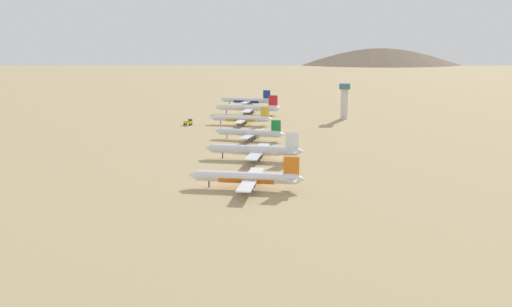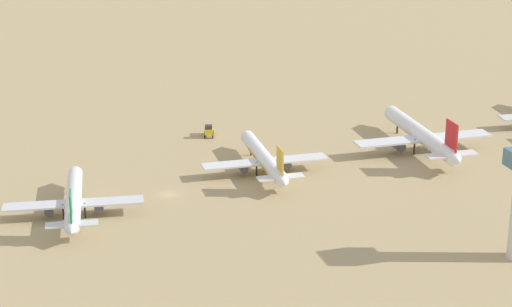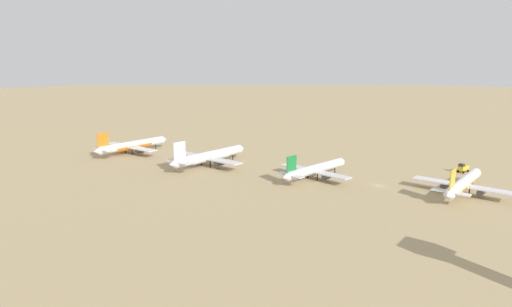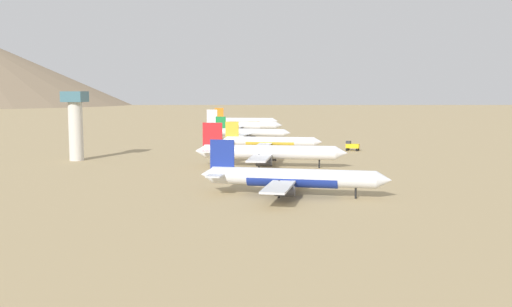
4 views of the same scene
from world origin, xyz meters
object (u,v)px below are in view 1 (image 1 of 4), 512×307
object	(u,v)px
parked_jet_0	(247,100)
parked_jet_4	(255,150)
parked_jet_1	(249,108)
parked_jet_5	(248,178)
control_tower	(344,99)
service_truck	(188,122)
parked_jet_2	(241,119)
parked_jet_3	(250,133)

from	to	relation	value
parked_jet_0	parked_jet_4	distance (m)	196.72
parked_jet_0	parked_jet_1	distance (m)	49.51
parked_jet_0	parked_jet_1	world-z (taller)	parked_jet_1
parked_jet_0	parked_jet_5	world-z (taller)	parked_jet_5
parked_jet_5	control_tower	world-z (taller)	control_tower
parked_jet_4	service_truck	world-z (taller)	parked_jet_4
parked_jet_2	service_truck	size ratio (longest dim) A/B	7.23
parked_jet_2	control_tower	size ratio (longest dim) A/B	1.71
control_tower	parked_jet_4	bearing A→B (deg)	73.96
parked_jet_1	parked_jet_4	bearing A→B (deg)	101.08
parked_jet_4	control_tower	size ratio (longest dim) A/B	1.94
parked_jet_5	parked_jet_1	bearing A→B (deg)	-80.20
control_tower	service_truck	bearing A→B (deg)	24.06
parked_jet_2	parked_jet_5	size ratio (longest dim) A/B	0.92
parked_jet_4	parked_jet_3	bearing A→B (deg)	-77.55
parked_jet_1	parked_jet_0	bearing A→B (deg)	-78.68
parked_jet_1	parked_jet_4	distance (m)	147.21
parked_jet_1	parked_jet_2	size ratio (longest dim) A/B	1.18
parked_jet_4	parked_jet_1	bearing A→B (deg)	-78.92
parked_jet_2	control_tower	bearing A→B (deg)	-150.29
parked_jet_1	parked_jet_2	bearing A→B (deg)	94.33
parked_jet_4	parked_jet_5	distance (m)	49.73
parked_jet_1	parked_jet_5	bearing A→B (deg)	99.80
service_truck	parked_jet_1	bearing A→B (deg)	-118.70
parked_jet_1	service_truck	world-z (taller)	parked_jet_1
parked_jet_3	control_tower	world-z (taller)	control_tower
parked_jet_4	parked_jet_2	bearing A→B (deg)	-75.82
parked_jet_2	parked_jet_3	size ratio (longest dim) A/B	1.03
control_tower	parked_jet_0	bearing A→B (deg)	-37.52
service_truck	parked_jet_2	bearing A→B (deg)	-168.39
parked_jet_2	parked_jet_0	bearing A→B (deg)	-82.07
parked_jet_4	parked_jet_5	bearing A→B (deg)	96.02
parked_jet_3	parked_jet_4	size ratio (longest dim) A/B	0.86
parked_jet_1	parked_jet_5	world-z (taller)	parked_jet_1
parked_jet_3	parked_jet_5	size ratio (longest dim) A/B	0.90
parked_jet_2	control_tower	distance (m)	73.56
parked_jet_3	control_tower	distance (m)	99.87
parked_jet_5	control_tower	xyz separation A→B (m)	(-33.36, -183.68, 9.20)
parked_jet_2	parked_jet_5	distance (m)	150.55
parked_jet_0	parked_jet_5	bearing A→B (deg)	100.11
parked_jet_2	service_truck	bearing A→B (deg)	11.61
service_truck	parked_jet_5	bearing A→B (deg)	113.95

